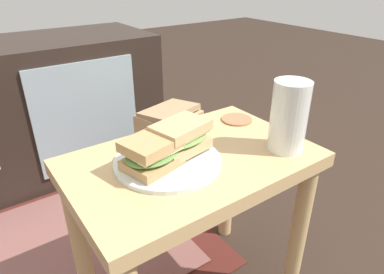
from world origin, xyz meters
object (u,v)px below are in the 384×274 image
(sandwich_back, at_px, (181,137))
(paper_bag, at_px, (170,155))
(plate, at_px, (168,161))
(sandwich_front, at_px, (152,153))
(beer_glass, at_px, (289,117))
(tv_cabinet, at_px, (43,108))
(coaster, at_px, (237,119))

(sandwich_back, distance_m, paper_bag, 0.57)
(paper_bag, bearing_deg, plate, -122.06)
(sandwich_front, height_order, beer_glass, beer_glass)
(sandwich_back, distance_m, beer_glass, 0.25)
(plate, height_order, paper_bag, plate)
(tv_cabinet, distance_m, sandwich_front, 0.97)
(plate, bearing_deg, sandwich_back, 11.42)
(beer_glass, relative_size, coaster, 1.96)
(tv_cabinet, relative_size, sandwich_front, 6.80)
(tv_cabinet, height_order, sandwich_back, tv_cabinet)
(tv_cabinet, relative_size, beer_glass, 5.79)
(tv_cabinet, xyz_separation_m, plate, (0.06, -0.94, 0.17))
(sandwich_back, bearing_deg, paper_bag, 61.63)
(sandwich_back, height_order, beer_glass, beer_glass)
(plate, bearing_deg, paper_bag, 57.94)
(plate, distance_m, sandwich_front, 0.06)
(plate, relative_size, beer_glass, 1.42)
(tv_cabinet, bearing_deg, sandwich_back, -83.90)
(coaster, bearing_deg, sandwich_front, -163.91)
(plate, bearing_deg, coaster, 16.76)
(sandwich_front, xyz_separation_m, paper_bag, (0.31, 0.43, -0.31))
(sandwich_front, xyz_separation_m, coaster, (0.32, 0.09, -0.04))
(plate, height_order, beer_glass, beer_glass)
(beer_glass, distance_m, paper_bag, 0.63)
(beer_glass, xyz_separation_m, coaster, (0.02, 0.19, -0.08))
(coaster, bearing_deg, tv_cabinet, 111.48)
(sandwich_back, bearing_deg, beer_glass, -26.95)
(sandwich_front, height_order, paper_bag, sandwich_front)
(sandwich_back, height_order, coaster, sandwich_back)
(tv_cabinet, bearing_deg, sandwich_front, -88.92)
(tv_cabinet, distance_m, paper_bag, 0.62)
(plate, height_order, sandwich_front, sandwich_front)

